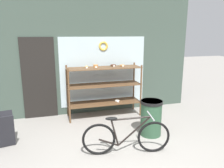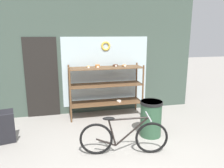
# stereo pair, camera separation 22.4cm
# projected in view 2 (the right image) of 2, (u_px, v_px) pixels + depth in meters

# --- Properties ---
(ground_plane) EXTENTS (30.00, 30.00, 0.00)m
(ground_plane) POSITION_uv_depth(u_px,v_px,m) (128.00, 167.00, 3.65)
(ground_plane) COLOR gray
(storefront_facade) EXTENTS (5.51, 0.13, 3.73)m
(storefront_facade) POSITION_uv_depth(u_px,v_px,m) (97.00, 48.00, 5.92)
(storefront_facade) COLOR #3D4C42
(storefront_facade) RESTS_ON ground_plane
(display_case) EXTENTS (1.93, 0.57, 1.40)m
(display_case) POSITION_uv_depth(u_px,v_px,m) (106.00, 85.00, 5.78)
(display_case) COLOR brown
(display_case) RESTS_ON ground_plane
(bicycle) EXTENTS (1.61, 0.48, 0.74)m
(bicycle) POSITION_uv_depth(u_px,v_px,m) (124.00, 137.00, 4.00)
(bicycle) COLOR black
(bicycle) RESTS_ON ground_plane
(sandwich_board) EXTENTS (0.59, 0.48, 0.68)m
(sandwich_board) POSITION_uv_depth(u_px,v_px,m) (1.00, 129.00, 4.30)
(sandwich_board) COLOR #232328
(sandwich_board) RESTS_ON ground_plane
(trash_bin) EXTENTS (0.48, 0.48, 0.78)m
(trash_bin) POSITION_uv_depth(u_px,v_px,m) (151.00, 117.00, 4.71)
(trash_bin) COLOR #2D5138
(trash_bin) RESTS_ON ground_plane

